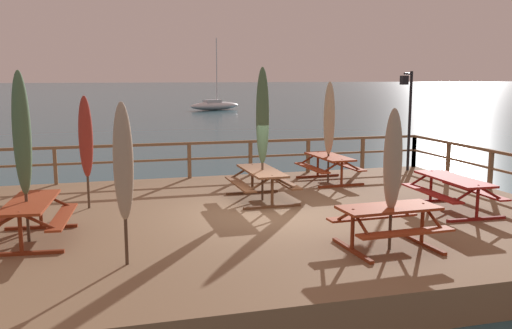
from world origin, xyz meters
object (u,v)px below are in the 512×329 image
(patio_umbrella_short_back, at_px, (22,134))
(patio_umbrella_short_front, at_px, (123,163))
(picnic_table_mid_centre, at_px, (388,218))
(picnic_table_mid_right, at_px, (31,212))
(patio_umbrella_short_mid, at_px, (263,116))
(patio_umbrella_tall_back_right, at_px, (393,161))
(patio_umbrella_tall_mid_left, at_px, (86,137))
(lamp_post_hooked, at_px, (408,106))
(sailboat_distant, at_px, (215,105))
(picnic_table_front_right, at_px, (453,186))
(patio_umbrella_tall_front, at_px, (329,119))
(picnic_table_back_right, at_px, (262,178))
(picnic_table_mid_left, at_px, (329,163))

(patio_umbrella_short_back, xyz_separation_m, patio_umbrella_short_front, (1.71, -1.79, -0.32))
(picnic_table_mid_centre, distance_m, picnic_table_mid_right, 6.56)
(patio_umbrella_short_front, height_order, patio_umbrella_short_mid, patio_umbrella_short_mid)
(patio_umbrella_tall_back_right, xyz_separation_m, patio_umbrella_short_front, (-4.54, 0.43, 0.09))
(picnic_table_mid_centre, height_order, patio_umbrella_tall_mid_left, patio_umbrella_tall_mid_left)
(lamp_post_hooked, bearing_deg, patio_umbrella_short_mid, -153.36)
(sailboat_distant, bearing_deg, lamp_post_hooked, -93.20)
(lamp_post_hooked, bearing_deg, picnic_table_mid_right, -155.18)
(picnic_table_mid_right, height_order, patio_umbrella_short_front, patio_umbrella_short_front)
(picnic_table_front_right, relative_size, patio_umbrella_tall_front, 0.77)
(patio_umbrella_short_front, relative_size, lamp_post_hooked, 0.83)
(lamp_post_hooked, bearing_deg, patio_umbrella_short_back, -155.19)
(picnic_table_front_right, bearing_deg, picnic_table_mid_centre, -142.87)
(patio_umbrella_short_front, bearing_deg, picnic_table_back_right, 49.01)
(picnic_table_back_right, distance_m, lamp_post_hooked, 6.51)
(picnic_table_mid_left, bearing_deg, patio_umbrella_tall_mid_left, -167.11)
(patio_umbrella_tall_back_right, bearing_deg, patio_umbrella_short_back, 160.42)
(patio_umbrella_tall_back_right, xyz_separation_m, patio_umbrella_short_back, (-6.25, 2.22, 0.41))
(patio_umbrella_tall_front, bearing_deg, picnic_table_front_right, -70.41)
(patio_umbrella_tall_mid_left, bearing_deg, lamp_post_hooked, 14.60)
(lamp_post_hooked, bearing_deg, picnic_table_mid_left, -161.78)
(picnic_table_mid_left, height_order, picnic_table_mid_right, same)
(picnic_table_mid_left, distance_m, patio_umbrella_short_mid, 3.48)
(picnic_table_back_right, height_order, patio_umbrella_short_back, patio_umbrella_short_back)
(picnic_table_front_right, distance_m, patio_umbrella_short_back, 9.17)
(patio_umbrella_tall_front, relative_size, lamp_post_hooked, 0.91)
(picnic_table_mid_left, bearing_deg, lamp_post_hooked, 18.22)
(picnic_table_back_right, relative_size, patio_umbrella_short_back, 0.65)
(lamp_post_hooked, bearing_deg, picnic_table_front_right, -109.21)
(picnic_table_back_right, distance_m, sailboat_distant, 47.21)
(patio_umbrella_tall_front, xyz_separation_m, lamp_post_hooked, (3.15, 1.09, 0.27))
(picnic_table_mid_right, distance_m, picnic_table_front_right, 9.00)
(patio_umbrella_short_back, bearing_deg, patio_umbrella_tall_mid_left, 67.17)
(picnic_table_back_right, bearing_deg, picnic_table_mid_centre, -75.69)
(patio_umbrella_tall_back_right, height_order, patio_umbrella_short_front, patio_umbrella_short_front)
(picnic_table_front_right, distance_m, patio_umbrella_tall_back_right, 3.71)
(picnic_table_mid_right, distance_m, patio_umbrella_short_back, 1.45)
(patio_umbrella_tall_front, bearing_deg, patio_umbrella_tall_back_right, -102.93)
(patio_umbrella_short_front, height_order, lamp_post_hooked, lamp_post_hooked)
(patio_umbrella_tall_back_right, distance_m, lamp_post_hooked, 8.55)
(picnic_table_mid_right, bearing_deg, patio_umbrella_short_mid, 22.74)
(picnic_table_back_right, xyz_separation_m, patio_umbrella_tall_front, (2.51, 1.74, 1.28))
(patio_umbrella_tall_front, bearing_deg, patio_umbrella_short_front, -136.23)
(picnic_table_back_right, height_order, patio_umbrella_short_front, patio_umbrella_short_front)
(patio_umbrella_tall_front, distance_m, patio_umbrella_short_mid, 3.05)
(patio_umbrella_short_back, xyz_separation_m, patio_umbrella_tall_mid_left, (1.03, 2.45, -0.35))
(patio_umbrella_tall_back_right, xyz_separation_m, patio_umbrella_short_mid, (-1.08, 4.39, 0.48))
(picnic_table_front_right, relative_size, lamp_post_hooked, 0.70)
(patio_umbrella_short_mid, height_order, patio_umbrella_tall_mid_left, patio_umbrella_short_mid)
(patio_umbrella_tall_mid_left, distance_m, sailboat_distant, 47.84)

